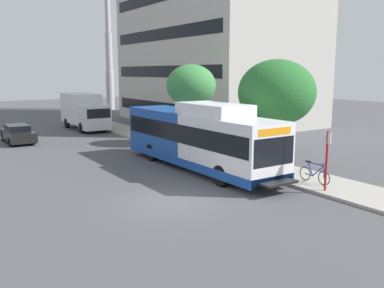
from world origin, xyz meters
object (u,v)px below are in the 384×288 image
Objects in this scene: street_tree_near_stop at (277,93)px; street_tree_mid_block at (191,86)px; bus_stop_sign_pole at (327,156)px; parked_car_far_lane at (18,134)px; bicycle_parked at (314,174)px; box_truck_background at (84,110)px; transit_bus at (199,138)px.

street_tree_near_stop is 8.53m from street_tree_mid_block.
parked_car_far_lane is (-8.25, 21.58, -0.99)m from bus_stop_sign_pole.
parked_car_far_lane is at bearing 142.08° from street_tree_mid_block.
box_truck_background is at bearing 95.15° from bicycle_parked.
street_tree_near_stop is at bearing -26.60° from transit_bus.
street_tree_near_stop is at bearing -58.31° from parked_car_far_lane.
street_tree_mid_block is 0.80× the size of box_truck_background.
bus_stop_sign_pole reaches higher than parked_car_far_lane.
transit_bus is at bearing -120.52° from street_tree_mid_block.
bicycle_parked is 0.39× the size of parked_car_far_lane.
transit_bus is 15.97m from parked_car_far_lane.
transit_bus is 4.92m from street_tree_near_stop.
street_tree_near_stop reaches higher than parked_car_far_lane.
transit_bus is at bearing -90.87° from box_truck_background.
bicycle_parked is (2.52, -5.84, -1.14)m from transit_bus.
bicycle_parked is 24.88m from box_truck_background.
street_tree_near_stop is 19.73m from parked_car_far_lane.
box_truck_background is at bearing 32.91° from parked_car_far_lane.
transit_bus reaches higher than bicycle_parked.
street_tree_near_stop is at bearing 71.51° from bicycle_parked.
box_truck_background is at bearing 89.13° from transit_bus.
street_tree_near_stop reaches higher than street_tree_mid_block.
parked_car_far_lane is at bearing 121.69° from street_tree_near_stop.
street_tree_mid_block is 13.07m from box_truck_background.
street_tree_near_stop is at bearing -90.44° from street_tree_mid_block.
bicycle_parked is 5.45m from street_tree_near_stop.
box_truck_background reaches higher than bicycle_parked.
box_truck_background is (6.66, 4.31, 1.08)m from parked_car_far_lane.
parked_car_far_lane is (-6.37, 14.61, -1.04)m from transit_bus.
transit_bus is at bearing 105.12° from bus_stop_sign_pole.
transit_bus is at bearing -66.43° from parked_car_far_lane.
transit_bus is 2.12× the size of street_tree_near_stop.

